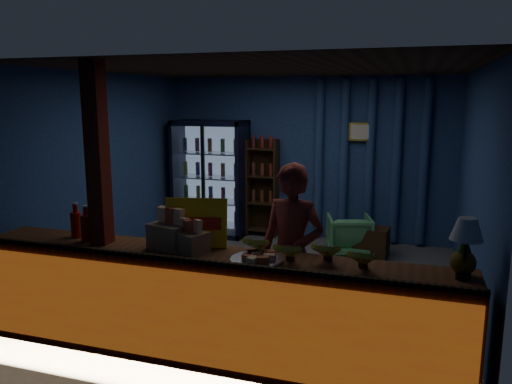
# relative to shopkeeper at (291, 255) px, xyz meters

# --- Properties ---
(ground) EXTENTS (4.60, 4.60, 0.00)m
(ground) POSITION_rel_shopkeeper_xyz_m (-0.63, 1.41, -0.85)
(ground) COLOR #515154
(ground) RESTS_ON ground
(room_walls) EXTENTS (4.60, 4.60, 4.60)m
(room_walls) POSITION_rel_shopkeeper_xyz_m (-0.63, 1.41, 0.72)
(room_walls) COLOR navy
(room_walls) RESTS_ON ground
(counter) EXTENTS (4.40, 0.57, 0.99)m
(counter) POSITION_rel_shopkeeper_xyz_m (-0.63, -0.50, -0.37)
(counter) COLOR brown
(counter) RESTS_ON ground
(support_post) EXTENTS (0.16, 0.16, 2.60)m
(support_post) POSITION_rel_shopkeeper_xyz_m (-1.68, -0.49, 0.45)
(support_post) COLOR maroon
(support_post) RESTS_ON ground
(beverage_cooler) EXTENTS (1.20, 0.62, 1.90)m
(beverage_cooler) POSITION_rel_shopkeeper_xyz_m (-2.18, 3.33, 0.08)
(beverage_cooler) COLOR black
(beverage_cooler) RESTS_ON ground
(bottle_shelf) EXTENTS (0.50, 0.28, 1.60)m
(bottle_shelf) POSITION_rel_shopkeeper_xyz_m (-1.33, 3.47, -0.06)
(bottle_shelf) COLOR #3D2A13
(bottle_shelf) RESTS_ON ground
(curtain_folds) EXTENTS (1.74, 0.14, 2.50)m
(curtain_folds) POSITION_rel_shopkeeper_xyz_m (0.37, 3.55, 0.45)
(curtain_folds) COLOR navy
(curtain_folds) RESTS_ON room_walls
(framed_picture) EXTENTS (0.36, 0.04, 0.28)m
(framed_picture) POSITION_rel_shopkeeper_xyz_m (0.22, 3.51, 0.90)
(framed_picture) COLOR gold
(framed_picture) RESTS_ON room_walls
(shopkeeper) EXTENTS (0.68, 0.52, 1.70)m
(shopkeeper) POSITION_rel_shopkeeper_xyz_m (0.00, 0.00, 0.00)
(shopkeeper) COLOR maroon
(shopkeeper) RESTS_ON ground
(green_chair) EXTENTS (0.76, 0.77, 0.57)m
(green_chair) POSITION_rel_shopkeeper_xyz_m (0.18, 2.86, -0.56)
(green_chair) COLOR #53A665
(green_chair) RESTS_ON ground
(side_table) EXTENTS (0.52, 0.40, 0.53)m
(side_table) POSITION_rel_shopkeeper_xyz_m (0.50, 2.80, -0.63)
(side_table) COLOR #3D2A13
(side_table) RESTS_ON ground
(yellow_sign) EXTENTS (0.57, 0.24, 0.44)m
(yellow_sign) POSITION_rel_shopkeeper_xyz_m (-0.80, -0.33, 0.32)
(yellow_sign) COLOR #FFBA0D
(yellow_sign) RESTS_ON counter
(soda_bottles) EXTENTS (0.45, 0.18, 0.34)m
(soda_bottles) POSITION_rel_shopkeeper_xyz_m (-1.86, -0.42, 0.24)
(soda_bottles) COLOR red
(soda_bottles) RESTS_ON counter
(snack_box_left) EXTENTS (0.41, 0.36, 0.36)m
(snack_box_left) POSITION_rel_shopkeeper_xyz_m (-1.01, -0.42, 0.23)
(snack_box_left) COLOR #996C4A
(snack_box_left) RESTS_ON counter
(snack_box_centre) EXTENTS (0.35, 0.32, 0.29)m
(snack_box_centre) POSITION_rel_shopkeeper_xyz_m (-0.78, -0.49, 0.20)
(snack_box_centre) COLOR #996C4A
(snack_box_centre) RESTS_ON counter
(pastry_tray) EXTENTS (0.44, 0.44, 0.07)m
(pastry_tray) POSITION_rel_shopkeeper_xyz_m (-0.16, -0.55, 0.13)
(pastry_tray) COLOR silver
(pastry_tray) RESTS_ON counter
(banana_bunches) EXTENTS (1.15, 0.32, 0.19)m
(banana_bunches) POSITION_rel_shopkeeper_xyz_m (0.25, -0.44, 0.19)
(banana_bunches) COLOR gold
(banana_bunches) RESTS_ON counter
(table_lamp) EXTENTS (0.24, 0.24, 0.47)m
(table_lamp) POSITION_rel_shopkeeper_xyz_m (1.42, -0.48, 0.47)
(table_lamp) COLOR black
(table_lamp) RESTS_ON counter
(pineapple) EXTENTS (0.19, 0.19, 0.33)m
(pineapple) POSITION_rel_shopkeeper_xyz_m (1.42, -0.40, 0.24)
(pineapple) COLOR brown
(pineapple) RESTS_ON counter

